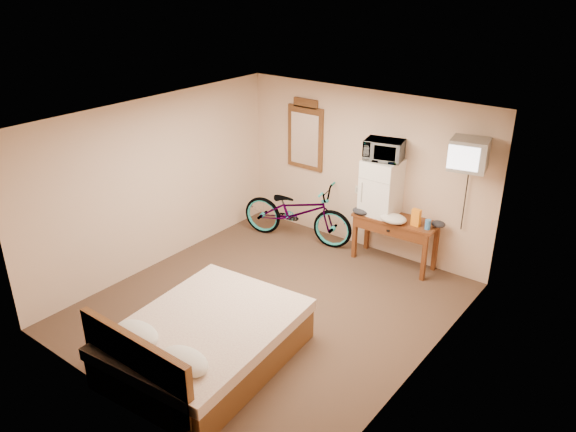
% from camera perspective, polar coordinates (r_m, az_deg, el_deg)
% --- Properties ---
extents(room, '(4.60, 4.64, 2.50)m').
position_cam_1_polar(room, '(6.93, -1.99, -0.43)').
color(room, '#483524').
rests_on(room, ground).
extents(desk, '(1.26, 0.54, 0.75)m').
position_cam_1_polar(desk, '(8.38, 10.75, -1.10)').
color(desk, brown).
rests_on(desk, floor).
extents(mini_fridge, '(0.51, 0.50, 0.83)m').
position_cam_1_polar(mini_fridge, '(8.33, 9.46, 2.93)').
color(mini_fridge, white).
rests_on(mini_fridge, desk).
extents(microwave, '(0.61, 0.48, 0.30)m').
position_cam_1_polar(microwave, '(8.14, 9.72, 6.63)').
color(microwave, white).
rests_on(microwave, mini_fridge).
extents(snack_bag, '(0.13, 0.08, 0.25)m').
position_cam_1_polar(snack_bag, '(8.11, 12.89, -0.16)').
color(snack_bag, orange).
rests_on(snack_bag, desk).
extents(blue_cup, '(0.08, 0.08, 0.14)m').
position_cam_1_polar(blue_cup, '(8.07, 14.02, -0.84)').
color(blue_cup, '#3C82CE').
rests_on(blue_cup, desk).
extents(cloth_cream, '(0.39, 0.30, 0.12)m').
position_cam_1_polar(cloth_cream, '(8.18, 10.65, -0.25)').
color(cloth_cream, beige).
rests_on(cloth_cream, desk).
extents(cloth_dark_a, '(0.26, 0.20, 0.10)m').
position_cam_1_polar(cloth_dark_a, '(8.38, 7.41, 0.50)').
color(cloth_dark_a, black).
rests_on(cloth_dark_a, desk).
extents(cloth_dark_b, '(0.20, 0.17, 0.09)m').
position_cam_1_polar(cloth_dark_b, '(8.18, 15.03, -0.80)').
color(cloth_dark_b, black).
rests_on(cloth_dark_b, desk).
extents(crt_television, '(0.54, 0.61, 0.41)m').
position_cam_1_polar(crt_television, '(7.59, 17.93, 5.97)').
color(crt_television, black).
rests_on(crt_television, room).
extents(wall_mirror, '(0.68, 0.04, 1.15)m').
position_cam_1_polar(wall_mirror, '(9.12, 1.77, 8.19)').
color(wall_mirror, brown).
rests_on(wall_mirror, room).
extents(bicycle, '(1.98, 1.05, 0.99)m').
position_cam_1_polar(bicycle, '(9.04, 0.93, 0.45)').
color(bicycle, black).
rests_on(bicycle, floor).
extents(bed, '(1.79, 2.27, 0.90)m').
position_cam_1_polar(bed, '(6.47, -8.69, -12.57)').
color(bed, brown).
rests_on(bed, floor).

